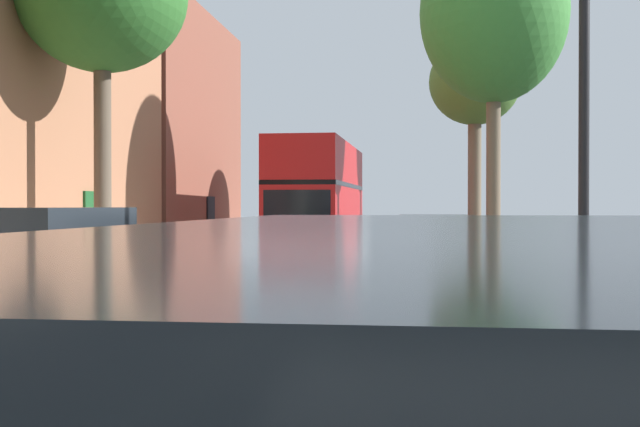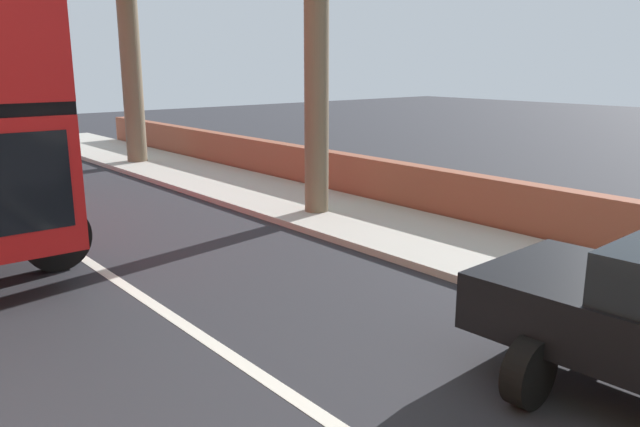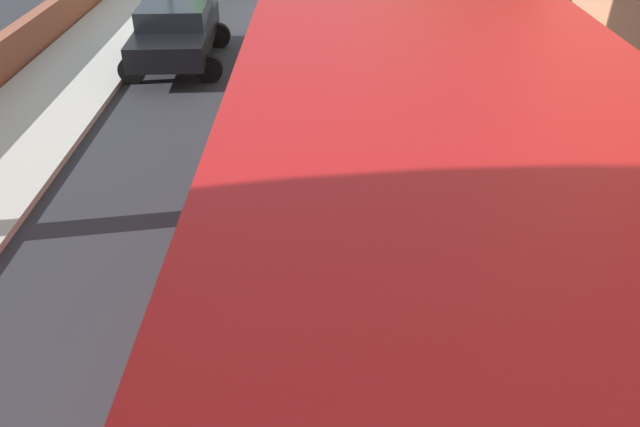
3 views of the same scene
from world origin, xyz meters
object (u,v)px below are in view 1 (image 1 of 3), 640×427
object	(u,v)px
parked_car_black_right_0	(435,241)
double_decker_bus	(319,189)
street_tree_right_1	(494,14)
parked_car_silver_left_3	(40,267)
lamppost_right	(584,48)
street_tree_right_5	(475,85)

from	to	relation	value
parked_car_black_right_0	double_decker_bus	bearing A→B (deg)	110.17
double_decker_bus	street_tree_right_1	xyz separation A→B (m)	(6.29, -3.40, 5.74)
parked_car_silver_left_3	street_tree_right_1	distance (m)	20.28
street_tree_right_1	double_decker_bus	bearing A→B (deg)	151.62
lamppost_right	street_tree_right_5	bearing A→B (deg)	89.38
double_decker_bus	lamppost_right	world-z (taller)	lamppost_right
street_tree_right_1	street_tree_right_5	distance (m)	8.56
double_decker_bus	parked_car_black_right_0	size ratio (longest dim) A/B	2.29
parked_car_black_right_0	street_tree_right_1	size ratio (longest dim) A/B	0.40
parked_car_black_right_0	street_tree_right_5	size ratio (longest dim) A/B	0.49
double_decker_bus	lamppost_right	xyz separation A→B (m)	(6.00, -19.36, 1.45)
parked_car_black_right_0	street_tree_right_5	bearing A→B (deg)	82.89
street_tree_right_5	street_tree_right_1	bearing A→B (deg)	-89.82
parked_car_black_right_0	street_tree_right_5	world-z (taller)	street_tree_right_5
double_decker_bus	parked_car_silver_left_3	distance (m)	21.07
street_tree_right_1	lamppost_right	world-z (taller)	street_tree_right_1
parked_car_silver_left_3	lamppost_right	world-z (taller)	lamppost_right
parked_car_silver_left_3	street_tree_right_1	bearing A→B (deg)	68.06
street_tree_right_1	lamppost_right	xyz separation A→B (m)	(-0.29, -15.96, -4.29)
street_tree_right_5	lamppost_right	size ratio (longest dim) A/B	1.42
parked_car_black_right_0	street_tree_right_5	xyz separation A→B (m)	(2.06, 16.54, 6.15)
double_decker_bus	lamppost_right	distance (m)	20.32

